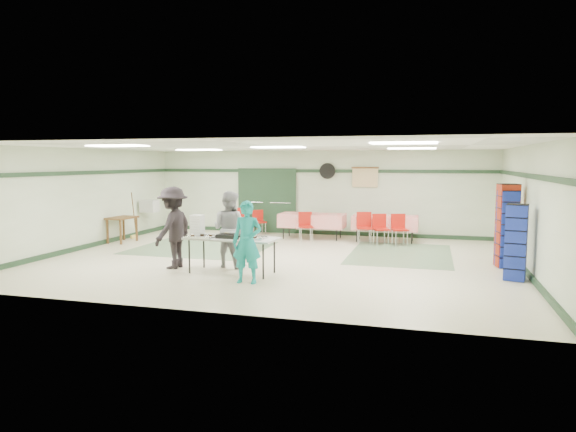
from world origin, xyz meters
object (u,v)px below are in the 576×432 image
(volunteer_dark, at_px, (173,228))
(crate_stack_red, at_px, (507,226))
(volunteer_teal, at_px, (247,242))
(broom, at_px, (134,215))
(chair_loose_a, at_px, (259,220))
(chair_d, at_px, (305,223))
(dining_table_b, at_px, (312,220))
(office_printer, at_px, (149,206))
(chair_a, at_px, (380,226))
(crate_stack_blue_a, at_px, (507,229))
(chair_b, at_px, (364,224))
(printer_table, at_px, (122,220))
(chair_c, at_px, (399,226))
(chair_loose_b, at_px, (242,218))
(serving_table, at_px, (232,239))
(volunteer_grey, at_px, (229,229))
(crate_stack_blue_b, at_px, (516,242))
(dining_table_a, at_px, (385,222))

(volunteer_dark, distance_m, crate_stack_red, 7.39)
(volunteer_teal, distance_m, broom, 7.00)
(chair_loose_a, bearing_deg, chair_d, -70.07)
(dining_table_b, distance_m, crate_stack_red, 5.96)
(office_printer, bearing_deg, chair_a, 0.84)
(crate_stack_blue_a, height_order, crate_stack_red, crate_stack_red)
(office_printer, bearing_deg, crate_stack_red, -12.78)
(chair_b, relative_size, printer_table, 0.98)
(crate_stack_blue_a, bearing_deg, dining_table_b, 149.10)
(chair_a, height_order, chair_c, chair_c)
(volunteer_teal, xyz_separation_m, printer_table, (-5.26, 3.77, -0.16))
(chair_c, xyz_separation_m, chair_loose_a, (-4.52, 1.03, -0.06))
(chair_loose_b, bearing_deg, chair_d, -19.92)
(chair_d, bearing_deg, chair_c, -21.79)
(printer_table, bearing_deg, chair_d, 22.08)
(serving_table, bearing_deg, chair_loose_b, 112.25)
(serving_table, xyz_separation_m, crate_stack_red, (5.65, 2.23, 0.21))
(volunteer_grey, bearing_deg, printer_table, -17.03)
(crate_stack_red, height_order, printer_table, crate_stack_red)
(volunteer_teal, xyz_separation_m, chair_loose_a, (-1.97, 6.44, -0.32))
(volunteer_grey, height_order, crate_stack_blue_b, volunteer_grey)
(dining_table_a, distance_m, dining_table_b, 2.20)
(dining_table_b, relative_size, crate_stack_blue_b, 1.30)
(crate_stack_blue_b, relative_size, printer_table, 1.64)
(chair_a, bearing_deg, volunteer_teal, -134.20)
(chair_a, relative_size, chair_b, 0.96)
(chair_b, xyz_separation_m, chair_c, (0.98, -0.01, -0.01))
(chair_a, bearing_deg, volunteer_grey, -149.32)
(crate_stack_blue_a, xyz_separation_m, printer_table, (-10.30, 0.85, -0.22))
(chair_b, bearing_deg, chair_loose_b, 154.43)
(dining_table_a, relative_size, chair_d, 2.19)
(chair_a, height_order, crate_stack_red, crate_stack_red)
(chair_b, distance_m, chair_d, 1.73)
(volunteer_grey, xyz_separation_m, chair_d, (0.75, 4.08, -0.32))
(printer_table, xyz_separation_m, office_printer, (-0.00, 1.53, 0.30))
(chair_loose_b, relative_size, crate_stack_blue_b, 0.56)
(volunteer_grey, distance_m, chair_loose_a, 5.24)
(volunteer_dark, xyz_separation_m, chair_loose_b, (-0.42, 5.38, -0.38))
(chair_loose_a, distance_m, crate_stack_blue_b, 8.50)
(volunteer_dark, height_order, chair_loose_b, volunteer_dark)
(crate_stack_red, bearing_deg, volunteer_grey, -164.57)
(chair_a, distance_m, chair_d, 2.18)
(crate_stack_blue_b, bearing_deg, crate_stack_red, 90.00)
(chair_d, height_order, broom, broom)
(chair_b, bearing_deg, broom, 173.62)
(broom, bearing_deg, volunteer_teal, -52.56)
(chair_loose_a, xyz_separation_m, crate_stack_red, (7.01, -3.47, 0.45))
(volunteer_teal, distance_m, chair_a, 5.78)
(dining_table_a, distance_m, crate_stack_red, 4.22)
(crate_stack_blue_a, bearing_deg, chair_loose_b, 155.96)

